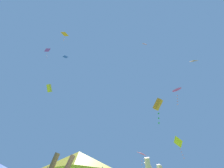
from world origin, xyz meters
name	(u,v)px	position (x,y,z in m)	size (l,w,h in m)	color
canopy_tent_yellow	(78,160)	(-1.58, 8.69, 3.24)	(3.57, 3.57, 3.82)	#9E9EA3
kite_orange_diamond	(65,34)	(-5.58, 15.27, 21.06)	(1.01, 0.82, 1.74)	orange
kite_yellow_box	(49,88)	(-8.49, 22.52, 16.07)	(0.94, 1.13, 1.34)	yellow
kite_pink_diamond	(145,44)	(6.96, 18.51, 22.99)	(0.92, 0.98, 0.63)	pink
kite_orange_delta	(194,61)	(14.43, 18.06, 19.56)	(1.70, 1.58, 0.97)	orange
kite_magenta_delta	(177,90)	(10.84, 18.32, 14.31)	(1.66, 1.67, 2.61)	#D6389E
kite_purple_diamond	(47,50)	(-9.97, 22.15, 23.57)	(1.05, 0.88, 1.82)	purple
kite_orange_box	(158,105)	(5.54, 11.87, 8.95)	(1.09, 1.00, 2.71)	orange
kite_yellow_diamond	(179,143)	(12.72, 25.11, 8.32)	(1.52, 1.52, 3.28)	yellow
kite_red_diamond	(142,154)	(7.29, 28.51, 7.08)	(1.69, 1.50, 2.90)	red
kite_blue_diamond	(65,57)	(-7.24, 24.94, 24.50)	(0.84, 1.17, 0.44)	blue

